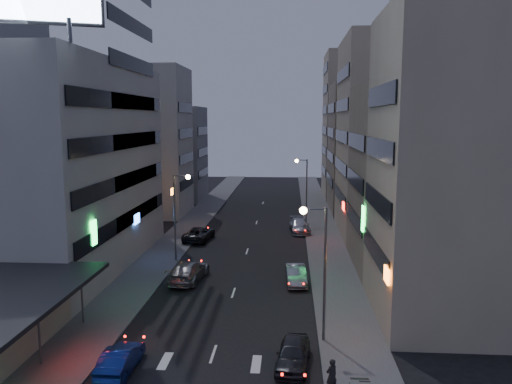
# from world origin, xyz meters

# --- Properties ---
(sidewalk_left) EXTENTS (4.00, 120.00, 0.12)m
(sidewalk_left) POSITION_xyz_m (-8.00, 30.00, 0.06)
(sidewalk_left) COLOR #4C4C4F
(sidewalk_left) RESTS_ON ground
(sidewalk_right) EXTENTS (4.00, 120.00, 0.12)m
(sidewalk_right) POSITION_xyz_m (8.00, 30.00, 0.06)
(sidewalk_right) COLOR #4C4C4F
(sidewalk_right) RESTS_ON ground
(white_building) EXTENTS (14.00, 24.00, 18.00)m
(white_building) POSITION_xyz_m (-17.00, 20.00, 9.00)
(white_building) COLOR #AAA9A5
(white_building) RESTS_ON ground
(shophouse_near) EXTENTS (10.00, 11.00, 20.00)m
(shophouse_near) POSITION_xyz_m (15.00, 10.50, 10.00)
(shophouse_near) COLOR tan
(shophouse_near) RESTS_ON ground
(shophouse_mid) EXTENTS (11.00, 12.00, 16.00)m
(shophouse_mid) POSITION_xyz_m (15.50, 22.00, 8.00)
(shophouse_mid) COLOR gray
(shophouse_mid) RESTS_ON ground
(shophouse_far) EXTENTS (10.00, 14.00, 22.00)m
(shophouse_far) POSITION_xyz_m (15.00, 35.00, 11.00)
(shophouse_far) COLOR tan
(shophouse_far) RESTS_ON ground
(far_left_a) EXTENTS (11.00, 10.00, 20.00)m
(far_left_a) POSITION_xyz_m (-15.50, 45.00, 10.00)
(far_left_a) COLOR #AAA9A5
(far_left_a) RESTS_ON ground
(far_left_b) EXTENTS (12.00, 10.00, 15.00)m
(far_left_b) POSITION_xyz_m (-16.00, 58.00, 7.50)
(far_left_b) COLOR slate
(far_left_b) RESTS_ON ground
(far_right_a) EXTENTS (11.00, 12.00, 18.00)m
(far_right_a) POSITION_xyz_m (15.50, 50.00, 9.00)
(far_right_a) COLOR gray
(far_right_a) RESTS_ON ground
(far_right_b) EXTENTS (12.00, 12.00, 24.00)m
(far_right_b) POSITION_xyz_m (16.00, 64.00, 12.00)
(far_right_b) COLOR tan
(far_right_b) RESTS_ON ground
(street_lamp_right_near) EXTENTS (1.60, 0.44, 8.02)m
(street_lamp_right_near) POSITION_xyz_m (5.90, 6.00, 5.36)
(street_lamp_right_near) COLOR #595B60
(street_lamp_right_near) RESTS_ON sidewalk_right
(street_lamp_left) EXTENTS (1.60, 0.44, 8.02)m
(street_lamp_left) POSITION_xyz_m (-5.90, 22.00, 5.36)
(street_lamp_left) COLOR #595B60
(street_lamp_left) RESTS_ON sidewalk_left
(street_lamp_right_far) EXTENTS (1.60, 0.44, 8.02)m
(street_lamp_right_far) POSITION_xyz_m (5.90, 40.00, 5.36)
(street_lamp_right_far) COLOR #595B60
(street_lamp_right_far) RESTS_ON sidewalk_right
(parked_car_right_near) EXTENTS (2.12, 4.32, 1.42)m
(parked_car_right_near) POSITION_xyz_m (4.48, 2.91, 0.71)
(parked_car_right_near) COLOR #28282E
(parked_car_right_near) RESTS_ON ground
(parked_car_right_mid) EXTENTS (1.80, 4.44, 1.43)m
(parked_car_right_mid) POSITION_xyz_m (4.77, 16.48, 0.72)
(parked_car_right_mid) COLOR gray
(parked_car_right_mid) RESTS_ON ground
(parked_car_left) EXTENTS (3.08, 5.65, 1.50)m
(parked_car_left) POSITION_xyz_m (-5.60, 30.12, 0.75)
(parked_car_left) COLOR #222327
(parked_car_left) RESTS_ON ground
(parked_car_right_far) EXTENTS (2.68, 5.50, 1.54)m
(parked_car_right_far) POSITION_xyz_m (5.39, 34.84, 0.77)
(parked_car_right_far) COLOR #A1A3A9
(parked_car_right_far) RESTS_ON ground
(road_car_blue) EXTENTS (1.48, 4.14, 1.36)m
(road_car_blue) POSITION_xyz_m (-4.53, 1.72, 0.68)
(road_car_blue) COLOR navy
(road_car_blue) RESTS_ON ground
(road_car_silver) EXTENTS (2.92, 5.94, 1.66)m
(road_car_silver) POSITION_xyz_m (-4.00, 16.62, 0.83)
(road_car_silver) COLOR gray
(road_car_silver) RESTS_ON ground
(person) EXTENTS (0.74, 0.67, 1.69)m
(person) POSITION_xyz_m (6.30, 0.25, 0.96)
(person) COLOR black
(person) RESTS_ON sidewalk_right
(scooter_black_b) EXTENTS (0.55, 1.59, 0.97)m
(scooter_black_b) POSITION_xyz_m (8.32, 1.72, 0.61)
(scooter_black_b) COLOR black
(scooter_black_b) RESTS_ON sidewalk_right
(scooter_silver_b) EXTENTS (0.80, 1.92, 1.14)m
(scooter_silver_b) POSITION_xyz_m (7.78, 1.06, 0.69)
(scooter_silver_b) COLOR #929398
(scooter_silver_b) RESTS_ON sidewalk_right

